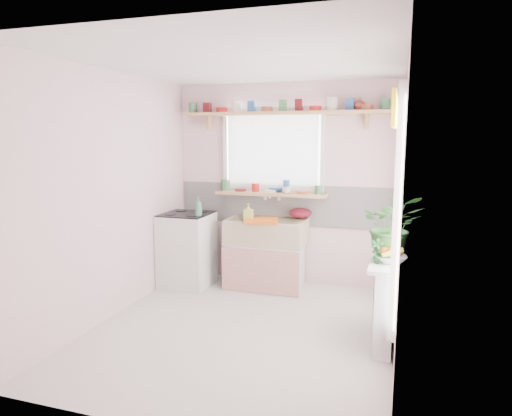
% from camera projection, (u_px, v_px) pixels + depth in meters
% --- Properties ---
extents(room, '(3.20, 3.20, 3.20)m').
position_uv_depth(room, '(329.00, 182.00, 4.80)').
color(room, silver).
rests_on(room, ground).
extents(sink_unit, '(0.95, 0.65, 1.11)m').
position_uv_depth(sink_unit, '(266.00, 253.00, 5.60)').
color(sink_unit, white).
rests_on(sink_unit, ground).
extents(cooker, '(0.58, 0.58, 0.93)m').
position_uv_depth(cooker, '(187.00, 249.00, 5.65)').
color(cooker, white).
rests_on(cooker, ground).
extents(radiator_ledge, '(0.22, 0.95, 0.78)m').
position_uv_depth(radiator_ledge, '(385.00, 298.00, 4.14)').
color(radiator_ledge, white).
rests_on(radiator_ledge, ground).
extents(windowsill, '(1.40, 0.22, 0.04)m').
position_uv_depth(windowsill, '(271.00, 194.00, 5.66)').
color(windowsill, tan).
rests_on(windowsill, room).
extents(pine_shelf, '(2.52, 0.24, 0.04)m').
position_uv_depth(pine_shelf, '(283.00, 113.00, 5.45)').
color(pine_shelf, tan).
rests_on(pine_shelf, room).
extents(shelf_crockery, '(2.47, 0.11, 0.12)m').
position_uv_depth(shelf_crockery, '(281.00, 107.00, 5.45)').
color(shelf_crockery, '#3F7F4C').
rests_on(shelf_crockery, pine_shelf).
extents(sill_crockery, '(1.35, 0.11, 0.12)m').
position_uv_depth(sill_crockery, '(269.00, 188.00, 5.65)').
color(sill_crockery, '#3F7F4C').
rests_on(sill_crockery, windowsill).
extents(dish_tray, '(0.45, 0.38, 0.04)m').
position_uv_depth(dish_tray, '(261.00, 221.00, 5.35)').
color(dish_tray, orange).
rests_on(dish_tray, sink_unit).
extents(colander, '(0.30, 0.30, 0.13)m').
position_uv_depth(colander, '(300.00, 213.00, 5.60)').
color(colander, maroon).
rests_on(colander, sink_unit).
extents(jade_plant, '(0.58, 0.52, 0.58)m').
position_uv_depth(jade_plant, '(392.00, 226.00, 4.05)').
color(jade_plant, '#2D5D25').
rests_on(jade_plant, radiator_ledge).
extents(fruit_bowl, '(0.33, 0.33, 0.07)m').
position_uv_depth(fruit_bowl, '(390.00, 258.00, 3.93)').
color(fruit_bowl, silver).
rests_on(fruit_bowl, radiator_ledge).
extents(herb_pot, '(0.12, 0.09, 0.22)m').
position_uv_depth(herb_pot, '(377.00, 251.00, 3.88)').
color(herb_pot, '#245A25').
rests_on(herb_pot, radiator_ledge).
extents(soap_bottle_sink, '(0.10, 0.10, 0.21)m').
position_uv_depth(soap_bottle_sink, '(248.00, 213.00, 5.38)').
color(soap_bottle_sink, '#CBCF5C').
rests_on(soap_bottle_sink, sink_unit).
extents(sill_cup, '(0.12, 0.12, 0.09)m').
position_uv_depth(sill_cup, '(287.00, 190.00, 5.53)').
color(sill_cup, beige).
rests_on(sill_cup, windowsill).
extents(sill_bowl, '(0.21, 0.21, 0.06)m').
position_uv_depth(sill_bowl, '(276.00, 189.00, 5.69)').
color(sill_bowl, '#346CAC').
rests_on(sill_bowl, windowsill).
extents(shelf_vase, '(0.16, 0.16, 0.16)m').
position_uv_depth(shelf_vase, '(359.00, 104.00, 5.23)').
color(shelf_vase, '#AA4034').
rests_on(shelf_vase, pine_shelf).
extents(cooker_bottle, '(0.11, 0.11, 0.23)m').
position_uv_depth(cooker_bottle, '(198.00, 207.00, 5.38)').
color(cooker_bottle, '#44895C').
rests_on(cooker_bottle, cooker).
extents(fruit, '(0.20, 0.14, 0.10)m').
position_uv_depth(fruit, '(391.00, 252.00, 3.92)').
color(fruit, orange).
rests_on(fruit, fruit_bowl).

